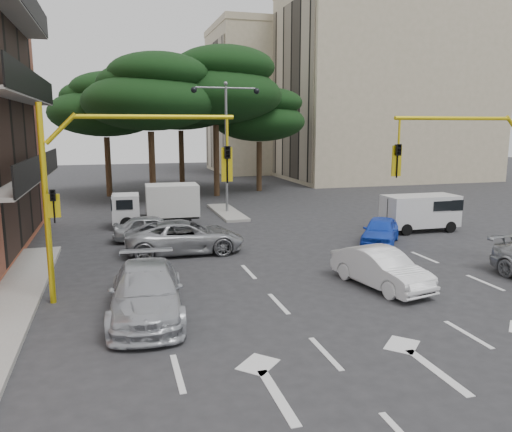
{
  "coord_description": "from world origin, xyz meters",
  "views": [
    {
      "loc": [
        -6.64,
        -13.69,
        5.32
      ],
      "look_at": [
        -0.96,
        6.12,
        1.6
      ],
      "focal_mm": 35.0,
      "sensor_mm": 36.0,
      "label": 1
    }
  ],
  "objects_px": {
    "car_white_hatch": "(381,268)",
    "signal_mast_right": "(485,165)",
    "car_silver_wagon": "(146,292)",
    "box_truck_a": "(157,206)",
    "van_white": "(420,213)",
    "car_blue_compact": "(380,231)",
    "street_lamp_center": "(226,124)",
    "signal_mast_left": "(108,174)",
    "car_silver_cross_a": "(185,237)",
    "car_silver_cross_b": "(153,228)"
  },
  "relations": [
    {
      "from": "car_silver_wagon",
      "to": "box_truck_a",
      "type": "height_order",
      "value": "box_truck_a"
    },
    {
      "from": "van_white",
      "to": "box_truck_a",
      "type": "xyz_separation_m",
      "value": [
        -12.89,
        4.88,
        0.18
      ]
    },
    {
      "from": "signal_mast_right",
      "to": "car_blue_compact",
      "type": "bearing_deg",
      "value": 113.95
    },
    {
      "from": "car_silver_cross_a",
      "to": "van_white",
      "type": "distance_m",
      "value": 12.31
    },
    {
      "from": "van_white",
      "to": "box_truck_a",
      "type": "relative_size",
      "value": 0.82
    },
    {
      "from": "car_blue_compact",
      "to": "car_white_hatch",
      "type": "bearing_deg",
      "value": -83.17
    },
    {
      "from": "car_white_hatch",
      "to": "car_silver_wagon",
      "type": "relative_size",
      "value": 0.79
    },
    {
      "from": "car_blue_compact",
      "to": "box_truck_a",
      "type": "bearing_deg",
      "value": -179.74
    },
    {
      "from": "car_white_hatch",
      "to": "car_silver_cross_a",
      "type": "bearing_deg",
      "value": 120.19
    },
    {
      "from": "signal_mast_left",
      "to": "street_lamp_center",
      "type": "xyz_separation_m",
      "value": [
        6.8,
        14.01,
        1.54
      ]
    },
    {
      "from": "street_lamp_center",
      "to": "car_silver_cross_a",
      "type": "relative_size",
      "value": 1.55
    },
    {
      "from": "car_blue_compact",
      "to": "car_silver_wagon",
      "type": "xyz_separation_m",
      "value": [
        -10.86,
        -6.04,
        0.11
      ]
    },
    {
      "from": "box_truck_a",
      "to": "car_blue_compact",
      "type": "bearing_deg",
      "value": -124.16
    },
    {
      "from": "signal_mast_left",
      "to": "box_truck_a",
      "type": "relative_size",
      "value": 1.31
    },
    {
      "from": "car_silver_wagon",
      "to": "car_silver_cross_a",
      "type": "distance_m",
      "value": 7.19
    },
    {
      "from": "car_white_hatch",
      "to": "van_white",
      "type": "relative_size",
      "value": 1.03
    },
    {
      "from": "street_lamp_center",
      "to": "car_silver_cross_b",
      "type": "bearing_deg",
      "value": -128.05
    },
    {
      "from": "signal_mast_left",
      "to": "van_white",
      "type": "relative_size",
      "value": 1.59
    },
    {
      "from": "signal_mast_left",
      "to": "car_silver_cross_b",
      "type": "distance_m",
      "value": 8.48
    },
    {
      "from": "car_silver_cross_a",
      "to": "car_silver_wagon",
      "type": "bearing_deg",
      "value": 164.76
    },
    {
      "from": "signal_mast_right",
      "to": "car_silver_wagon",
      "type": "distance_m",
      "value": 13.23
    },
    {
      "from": "car_silver_cross_a",
      "to": "street_lamp_center",
      "type": "bearing_deg",
      "value": -21.83
    },
    {
      "from": "signal_mast_right",
      "to": "street_lamp_center",
      "type": "relative_size",
      "value": 0.77
    },
    {
      "from": "car_white_hatch",
      "to": "van_white",
      "type": "height_order",
      "value": "van_white"
    },
    {
      "from": "signal_mast_right",
      "to": "car_silver_wagon",
      "type": "height_order",
      "value": "signal_mast_right"
    },
    {
      "from": "car_white_hatch",
      "to": "car_silver_cross_b",
      "type": "relative_size",
      "value": 1.07
    },
    {
      "from": "car_silver_wagon",
      "to": "van_white",
      "type": "height_order",
      "value": "van_white"
    },
    {
      "from": "car_silver_cross_a",
      "to": "car_silver_cross_b",
      "type": "bearing_deg",
      "value": 25.05
    },
    {
      "from": "car_silver_cross_a",
      "to": "van_white",
      "type": "relative_size",
      "value": 1.33
    },
    {
      "from": "car_silver_cross_a",
      "to": "box_truck_a",
      "type": "relative_size",
      "value": 1.09
    },
    {
      "from": "street_lamp_center",
      "to": "car_white_hatch",
      "type": "relative_size",
      "value": 2.0
    },
    {
      "from": "box_truck_a",
      "to": "signal_mast_left",
      "type": "bearing_deg",
      "value": 170.3
    },
    {
      "from": "street_lamp_center",
      "to": "car_blue_compact",
      "type": "bearing_deg",
      "value": -63.28
    },
    {
      "from": "car_silver_cross_b",
      "to": "signal_mast_right",
      "type": "bearing_deg",
      "value": -120.2
    },
    {
      "from": "car_silver_wagon",
      "to": "car_silver_cross_a",
      "type": "height_order",
      "value": "car_silver_wagon"
    },
    {
      "from": "car_silver_cross_a",
      "to": "box_truck_a",
      "type": "distance_m",
      "value": 6.12
    },
    {
      "from": "box_truck_a",
      "to": "car_silver_cross_a",
      "type": "bearing_deg",
      "value": -171.87
    },
    {
      "from": "car_silver_cross_a",
      "to": "box_truck_a",
      "type": "bearing_deg",
      "value": 7.42
    },
    {
      "from": "car_blue_compact",
      "to": "car_silver_cross_a",
      "type": "relative_size",
      "value": 0.72
    },
    {
      "from": "car_white_hatch",
      "to": "signal_mast_right",
      "type": "bearing_deg",
      "value": 4.03
    },
    {
      "from": "car_blue_compact",
      "to": "box_truck_a",
      "type": "xyz_separation_m",
      "value": [
        -9.46,
        6.92,
        0.51
      ]
    },
    {
      "from": "car_blue_compact",
      "to": "car_silver_cross_b",
      "type": "distance_m",
      "value": 10.54
    },
    {
      "from": "car_silver_wagon",
      "to": "van_white",
      "type": "bearing_deg",
      "value": 33.74
    },
    {
      "from": "car_silver_cross_b",
      "to": "van_white",
      "type": "height_order",
      "value": "van_white"
    },
    {
      "from": "signal_mast_left",
      "to": "street_lamp_center",
      "type": "distance_m",
      "value": 15.65
    },
    {
      "from": "van_white",
      "to": "street_lamp_center",
      "type": "bearing_deg",
      "value": -132.34
    },
    {
      "from": "street_lamp_center",
      "to": "car_silver_wagon",
      "type": "distance_m",
      "value": 17.6
    },
    {
      "from": "signal_mast_left",
      "to": "van_white",
      "type": "height_order",
      "value": "signal_mast_left"
    },
    {
      "from": "car_white_hatch",
      "to": "car_silver_cross_b",
      "type": "distance_m",
      "value": 11.28
    },
    {
      "from": "signal_mast_right",
      "to": "car_blue_compact",
      "type": "xyz_separation_m",
      "value": [
        -1.85,
        4.16,
        -3.27
      ]
    }
  ]
}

